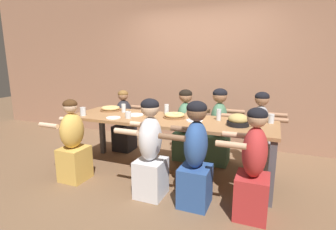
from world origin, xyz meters
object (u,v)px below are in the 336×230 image
(cocktail_glass_blue, at_px, (128,115))
(diner_near_left, at_px, (73,144))
(diner_near_center, at_px, (150,152))
(drinking_glass_c, at_px, (124,108))
(diner_far_left, at_px, (124,124))
(pizza_board_second, at_px, (111,109))
(drinking_glass_d, at_px, (195,113))
(empty_plate_c, at_px, (135,115))
(diner_far_midright, at_px, (219,129))
(pizza_board_main, at_px, (174,115))
(empty_plate_b, at_px, (194,121))
(drinking_glass_e, at_px, (167,110))
(diner_far_center, at_px, (185,127))
(diner_near_right, at_px, (253,169))
(drinking_glass_b, at_px, (83,112))
(empty_plate_a, at_px, (113,118))
(diner_far_right, at_px, (260,135))
(drinking_glass_a, at_px, (219,115))
(skillet_bowl, at_px, (238,120))
(diner_near_midright, at_px, (195,158))
(drinking_glass_f, at_px, (271,119))

(cocktail_glass_blue, height_order, diner_near_left, diner_near_left)
(diner_near_center, bearing_deg, drinking_glass_c, 46.31)
(diner_far_left, xyz_separation_m, diner_near_center, (1.11, -1.25, 0.06))
(pizza_board_second, height_order, drinking_glass_d, drinking_glass_d)
(empty_plate_c, distance_m, diner_far_midright, 1.26)
(pizza_board_main, distance_m, diner_near_center, 0.77)
(pizza_board_second, height_order, empty_plate_b, pizza_board_second)
(pizza_board_second, height_order, drinking_glass_e, drinking_glass_e)
(diner_near_center, bearing_deg, drinking_glass_d, -19.17)
(drinking_glass_d, xyz_separation_m, diner_near_left, (-1.40, -0.81, -0.37))
(empty_plate_c, bearing_deg, pizza_board_main, 6.54)
(diner_far_center, relative_size, diner_near_right, 0.99)
(empty_plate_c, distance_m, drinking_glass_d, 0.85)
(drinking_glass_b, relative_size, diner_far_midright, 0.10)
(diner_far_left, bearing_deg, drinking_glass_c, 31.73)
(empty_plate_a, distance_m, drinking_glass_d, 1.10)
(cocktail_glass_blue, bearing_deg, empty_plate_c, 91.16)
(drinking_glass_b, relative_size, diner_far_center, 0.11)
(diner_far_right, xyz_separation_m, diner_far_center, (-1.11, 0.00, -0.00))
(drinking_glass_a, xyz_separation_m, diner_near_center, (-0.61, -0.79, -0.32))
(skillet_bowl, height_order, diner_far_left, diner_far_left)
(diner_far_left, relative_size, diner_near_midright, 0.91)
(diner_near_midright, bearing_deg, drinking_glass_a, -5.78)
(drinking_glass_b, relative_size, drinking_glass_f, 1.02)
(empty_plate_a, distance_m, diner_near_center, 0.86)
(skillet_bowl, xyz_separation_m, empty_plate_a, (-1.61, -0.23, -0.06))
(diner_far_right, xyz_separation_m, diner_near_right, (0.01, -1.25, -0.00))
(skillet_bowl, bearing_deg, pizza_board_second, 174.02)
(drinking_glass_b, bearing_deg, pizza_board_second, 71.72)
(empty_plate_a, bearing_deg, diner_far_center, 50.08)
(drinking_glass_a, relative_size, diner_far_left, 0.14)
(diner_far_center, relative_size, diner_far_midright, 0.97)
(drinking_glass_c, xyz_separation_m, drinking_glass_e, (0.66, 0.09, 0.00))
(drinking_glass_e, distance_m, diner_near_left, 1.34)
(diner_far_left, bearing_deg, diner_far_center, 90.00)
(drinking_glass_f, bearing_deg, pizza_board_second, -178.23)
(skillet_bowl, xyz_separation_m, diner_far_midright, (-0.35, 0.65, -0.31))
(diner_far_right, bearing_deg, diner_near_midright, -24.82)
(cocktail_glass_blue, distance_m, drinking_glass_d, 0.90)
(drinking_glass_f, distance_m, diner_near_right, 0.95)
(pizza_board_second, distance_m, drinking_glass_b, 0.48)
(pizza_board_main, distance_m, drinking_glass_f, 1.24)
(diner_far_left, height_order, diner_far_center, diner_far_center)
(pizza_board_second, xyz_separation_m, diner_near_right, (2.19, -0.81, -0.30))
(pizza_board_second, distance_m, diner_far_midright, 1.68)
(pizza_board_second, bearing_deg, diner_near_left, -93.19)
(empty_plate_c, relative_size, drinking_glass_b, 1.96)
(drinking_glass_d, bearing_deg, diner_near_midright, -72.85)
(drinking_glass_f, bearing_deg, drinking_glass_e, -179.37)
(diner_far_right, height_order, diner_near_right, same)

